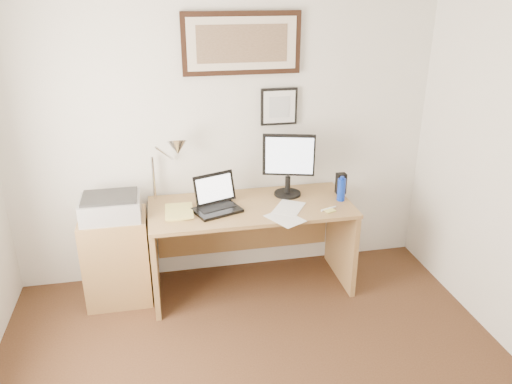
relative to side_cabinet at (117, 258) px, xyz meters
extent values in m
cube|color=white|center=(0.92, 0.32, 0.89)|extent=(3.50, 0.02, 2.50)
cube|color=olive|center=(0.00, 0.00, 0.00)|extent=(0.50, 0.40, 0.73)
cylinder|color=#0D2DAD|center=(1.80, -0.09, 0.48)|extent=(0.06, 0.06, 0.18)
cylinder|color=#0D2DAD|center=(1.80, -0.09, 0.58)|extent=(0.03, 0.03, 0.02)
cube|color=black|center=(1.85, 0.05, 0.47)|extent=(0.08, 0.07, 0.17)
cube|color=white|center=(1.27, -0.33, 0.39)|extent=(0.30, 0.34, 0.00)
cube|color=white|center=(1.35, -0.16, 0.39)|extent=(0.32, 0.34, 0.00)
cube|color=#E4DD6C|center=(1.64, -0.27, 0.39)|extent=(0.10, 0.10, 0.01)
cylinder|color=white|center=(1.64, -0.25, 0.39)|extent=(0.14, 0.06, 0.02)
imported|color=#DBCF67|center=(0.40, -0.07, 0.40)|extent=(0.22, 0.29, 0.02)
cube|color=olive|center=(1.07, -0.05, 0.37)|extent=(1.60, 0.70, 0.03)
cube|color=olive|center=(0.29, -0.05, -0.01)|extent=(0.04, 0.65, 0.72)
cube|color=olive|center=(1.85, -0.05, -0.01)|extent=(0.04, 0.65, 0.72)
cube|color=olive|center=(1.07, 0.28, 0.09)|extent=(1.50, 0.03, 0.55)
cube|color=black|center=(0.79, -0.11, 0.40)|extent=(0.40, 0.34, 0.02)
cube|color=black|center=(0.79, -0.08, 0.41)|extent=(0.31, 0.22, 0.00)
cube|color=black|center=(0.79, 0.03, 0.52)|extent=(0.34, 0.19, 0.23)
cube|color=white|center=(0.79, 0.02, 0.53)|extent=(0.30, 0.15, 0.18)
cylinder|color=black|center=(1.41, 0.10, 0.40)|extent=(0.22, 0.22, 0.02)
cylinder|color=black|center=(1.41, 0.10, 0.48)|extent=(0.04, 0.04, 0.14)
cube|color=black|center=(1.41, 0.09, 0.74)|extent=(0.41, 0.15, 0.34)
cube|color=white|center=(1.41, 0.07, 0.74)|extent=(0.37, 0.11, 0.30)
cube|color=#A2A3A5|center=(0.00, -0.01, 0.44)|extent=(0.44, 0.34, 0.16)
cube|color=#2B2B2B|center=(0.00, -0.01, 0.54)|extent=(0.40, 0.30, 0.02)
cylinder|color=silver|center=(0.33, 0.24, 0.56)|extent=(0.02, 0.02, 0.36)
cylinder|color=silver|center=(0.43, 0.18, 0.78)|extent=(0.15, 0.23, 0.19)
cone|color=silver|center=(0.53, 0.12, 0.84)|extent=(0.16, 0.18, 0.15)
cube|color=black|center=(1.07, 0.30, 1.58)|extent=(0.92, 0.03, 0.47)
cube|color=beige|center=(1.07, 0.28, 1.58)|extent=(0.84, 0.01, 0.39)
cube|color=brown|center=(1.07, 0.27, 1.58)|extent=(0.70, 0.00, 0.28)
cube|color=black|center=(1.37, 0.30, 1.08)|extent=(0.30, 0.02, 0.30)
cube|color=white|center=(1.37, 0.28, 1.08)|extent=(0.26, 0.00, 0.26)
cube|color=#B3B8BD|center=(1.37, 0.28, 1.08)|extent=(0.17, 0.00, 0.17)
camera|label=1|loc=(0.39, -3.58, 2.01)|focal=35.00mm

